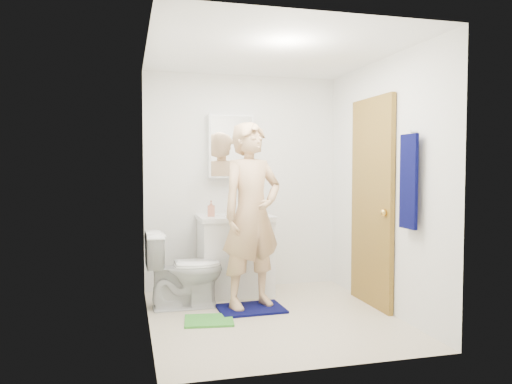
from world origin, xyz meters
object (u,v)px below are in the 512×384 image
toilet (184,269)px  man (252,215)px  towel (409,182)px  soap_dispenser (211,208)px  toothbrush_cup (260,210)px  medicine_cabinet (231,146)px  vanity_cabinet (235,257)px

toilet → man: size_ratio=0.42×
towel → soap_dispenser: bearing=135.0°
toothbrush_cup → towel: bearing=-60.8°
medicine_cabinet → toilet: (-0.59, -0.62, -1.22)m
towel → soap_dispenser: size_ratio=4.74×
towel → toothbrush_cup: size_ratio=6.84×
soap_dispenser → man: (0.30, -0.55, -0.02)m
medicine_cabinet → soap_dispenser: medicine_cabinet is taller
medicine_cabinet → toilet: 1.50m
toilet → man: man is taller
toilet → toothbrush_cup: bearing=-62.4°
towel → man: (-1.14, 0.89, -0.34)m
towel → toothbrush_cup: towel is taller
toilet → toothbrush_cup: toothbrush_cup is taller
towel → soap_dispenser: towel is taller
soap_dispenser → toothbrush_cup: (0.57, 0.13, -0.04)m
vanity_cabinet → soap_dispenser: size_ratio=4.74×
man → toilet: bearing=143.5°
vanity_cabinet → towel: bearing=-51.5°
soap_dispenser → toothbrush_cup: bearing=12.7°
toilet → vanity_cabinet: bearing=-57.0°
man → soap_dispenser: bearing=99.4°
towel → toilet: (-1.77, 1.09, -0.87)m
medicine_cabinet → man: size_ratio=0.39×
soap_dispenser → toilet: bearing=-132.3°
vanity_cabinet → medicine_cabinet: 1.22m
man → toothbrush_cup: bearing=49.3°
medicine_cabinet → towel: (1.18, -1.71, -0.35)m
vanity_cabinet → toothbrush_cup: 0.59m
medicine_cabinet → towel: medicine_cabinet is taller
towel → medicine_cabinet: bearing=124.6°
towel → toilet: towel is taller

